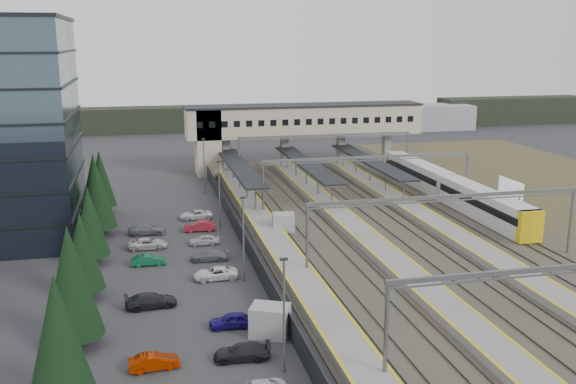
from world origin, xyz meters
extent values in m
plane|color=#2B2B2D|center=(0.00, 0.00, 0.00)|extent=(220.00, 220.00, 0.00)
cone|color=black|center=(-22.00, -26.00, 4.75)|extent=(3.90, 3.90, 7.50)
cylinder|color=black|center=(-22.00, -18.00, 0.60)|extent=(0.44, 0.44, 1.20)
cone|color=black|center=(-22.00, -18.00, 5.10)|extent=(4.26, 4.26, 8.20)
cylinder|color=black|center=(-22.00, -9.00, 0.60)|extent=(0.44, 0.44, 1.20)
cone|color=black|center=(-22.00, -9.00, 4.40)|extent=(3.54, 3.54, 6.80)
cylinder|color=black|center=(-22.00, 0.00, 0.60)|extent=(0.44, 0.44, 1.20)
cone|color=black|center=(-22.00, 0.00, 4.50)|extent=(3.64, 3.64, 7.00)
cylinder|color=black|center=(-22.00, 10.00, 0.60)|extent=(0.44, 0.44, 1.20)
cone|color=black|center=(-22.00, 10.00, 5.25)|extent=(4.42, 4.42, 8.50)
cylinder|color=black|center=(-22.00, 20.00, 0.60)|extent=(0.44, 0.44, 1.20)
cone|color=black|center=(-22.00, 20.00, 4.60)|extent=(3.74, 3.74, 7.20)
imported|color=#912000|center=(-16.50, -22.70, 0.56)|extent=(3.50, 1.53, 1.12)
imported|color=black|center=(-16.50, -12.10, 0.62)|extent=(4.41, 2.10, 1.24)
imported|color=#115734|center=(-16.50, -1.50, 0.55)|extent=(3.37, 1.18, 1.11)
imported|color=silver|center=(-16.50, 3.80, 0.57)|extent=(4.14, 1.93, 1.15)
imported|color=slate|center=(-16.50, 9.10, 0.61)|extent=(4.28, 1.86, 1.23)
imported|color=black|center=(-10.50, -22.70, 0.58)|extent=(4.11, 1.98, 1.15)
imported|color=navy|center=(-10.50, -17.40, 0.59)|extent=(3.50, 1.47, 1.18)
imported|color=white|center=(-10.50, -6.80, 0.57)|extent=(4.11, 1.91, 1.14)
imported|color=#5C5E64|center=(-10.50, -1.50, 0.56)|extent=(3.94, 1.82, 1.12)
imported|color=#B5B4BA|center=(-10.50, 3.80, 0.56)|extent=(3.36, 1.50, 1.12)
imported|color=maroon|center=(-10.50, 9.10, 0.61)|extent=(3.80, 1.58, 1.22)
imported|color=silver|center=(-10.50, 14.40, 0.56)|extent=(4.07, 1.98, 1.11)
cylinder|color=slate|center=(-8.00, -25.00, 4.00)|extent=(0.16, 0.16, 8.00)
cube|color=black|center=(-8.00, -25.00, 8.00)|extent=(0.50, 0.25, 0.15)
cylinder|color=slate|center=(-8.00, -8.00, 4.00)|extent=(0.16, 0.16, 8.00)
cube|color=black|center=(-8.00, -8.00, 8.00)|extent=(0.50, 0.25, 0.15)
cylinder|color=slate|center=(-8.00, 10.00, 4.00)|extent=(0.16, 0.16, 8.00)
cube|color=black|center=(-8.00, 10.00, 8.00)|extent=(0.50, 0.25, 0.15)
cylinder|color=slate|center=(-8.00, 28.00, 4.00)|extent=(0.16, 0.16, 8.00)
cube|color=black|center=(-8.00, 28.00, 8.00)|extent=(0.50, 0.25, 0.15)
cube|color=#26282B|center=(-6.50, 5.00, 1.00)|extent=(0.08, 90.00, 2.00)
cube|color=gray|center=(-7.85, -19.43, 1.19)|extent=(3.46, 3.07, 2.37)
cube|color=gray|center=(-1.11, 6.24, 1.14)|extent=(2.76, 2.40, 2.29)
cube|color=#37342C|center=(12.00, 5.00, 0.10)|extent=(34.00, 90.00, 0.20)
cube|color=#59544C|center=(-0.72, 5.00, 0.28)|extent=(0.08, 90.00, 0.14)
cube|color=#59544C|center=(0.72, 5.00, 0.28)|extent=(0.08, 90.00, 0.14)
cube|color=#59544C|center=(3.28, 5.00, 0.28)|extent=(0.08, 90.00, 0.14)
cube|color=#59544C|center=(4.72, 5.00, 0.28)|extent=(0.08, 90.00, 0.14)
cube|color=#59544C|center=(9.28, 5.00, 0.28)|extent=(0.08, 90.00, 0.14)
cube|color=#59544C|center=(10.72, 5.00, 0.28)|extent=(0.08, 90.00, 0.14)
cube|color=#59544C|center=(13.28, 5.00, 0.28)|extent=(0.08, 90.00, 0.14)
cube|color=#59544C|center=(14.72, 5.00, 0.28)|extent=(0.08, 90.00, 0.14)
cube|color=#59544C|center=(19.28, 5.00, 0.28)|extent=(0.08, 90.00, 0.14)
cube|color=#59544C|center=(20.72, 5.00, 0.28)|extent=(0.08, 90.00, 0.14)
cube|color=#59544C|center=(23.28, 5.00, 0.28)|extent=(0.08, 90.00, 0.14)
cube|color=#59544C|center=(24.72, 5.00, 0.28)|extent=(0.08, 90.00, 0.14)
cube|color=gray|center=(-3.00, 5.00, 0.45)|extent=(3.20, 82.00, 0.90)
cube|color=gold|center=(-4.45, 5.00, 0.91)|extent=(0.25, 82.00, 0.02)
cube|color=gold|center=(-1.55, 5.00, 0.91)|extent=(0.25, 82.00, 0.02)
cube|color=gray|center=(7.00, 5.00, 0.45)|extent=(3.20, 82.00, 0.90)
cube|color=gold|center=(5.55, 5.00, 0.91)|extent=(0.25, 82.00, 0.02)
cube|color=gold|center=(8.45, 5.00, 0.91)|extent=(0.25, 82.00, 0.02)
cube|color=gray|center=(17.00, 5.00, 0.45)|extent=(3.20, 82.00, 0.90)
cube|color=gold|center=(15.55, 5.00, 0.91)|extent=(0.25, 82.00, 0.02)
cube|color=gold|center=(18.45, 5.00, 0.91)|extent=(0.25, 82.00, 0.02)
cube|color=black|center=(-3.00, 27.00, 4.00)|extent=(3.00, 30.00, 0.25)
cube|color=slate|center=(-3.00, 27.00, 3.85)|extent=(3.10, 30.00, 0.12)
cylinder|color=slate|center=(-3.00, 14.00, 2.40)|extent=(0.20, 0.20, 3.10)
cylinder|color=slate|center=(-3.00, 20.50, 2.40)|extent=(0.20, 0.20, 3.10)
cylinder|color=slate|center=(-3.00, 27.00, 2.40)|extent=(0.20, 0.20, 3.10)
cylinder|color=slate|center=(-3.00, 33.50, 2.40)|extent=(0.20, 0.20, 3.10)
cylinder|color=slate|center=(-3.00, 40.00, 2.40)|extent=(0.20, 0.20, 3.10)
cube|color=black|center=(7.00, 27.00, 4.00)|extent=(3.00, 30.00, 0.25)
cube|color=slate|center=(7.00, 27.00, 3.85)|extent=(3.10, 30.00, 0.12)
cylinder|color=slate|center=(7.00, 14.00, 2.40)|extent=(0.20, 0.20, 3.10)
cylinder|color=slate|center=(7.00, 20.50, 2.40)|extent=(0.20, 0.20, 3.10)
cylinder|color=slate|center=(7.00, 27.00, 2.40)|extent=(0.20, 0.20, 3.10)
cylinder|color=slate|center=(7.00, 33.50, 2.40)|extent=(0.20, 0.20, 3.10)
cylinder|color=slate|center=(7.00, 40.00, 2.40)|extent=(0.20, 0.20, 3.10)
cube|color=black|center=(17.00, 27.00, 4.00)|extent=(3.00, 30.00, 0.25)
cube|color=slate|center=(17.00, 27.00, 3.85)|extent=(3.10, 30.00, 0.12)
cylinder|color=slate|center=(17.00, 14.00, 2.40)|extent=(0.20, 0.20, 3.10)
cylinder|color=slate|center=(17.00, 20.50, 2.40)|extent=(0.20, 0.20, 3.10)
cylinder|color=slate|center=(17.00, 27.00, 2.40)|extent=(0.20, 0.20, 3.10)
cylinder|color=slate|center=(17.00, 33.50, 2.40)|extent=(0.20, 0.20, 3.10)
cylinder|color=slate|center=(17.00, 40.00, 2.40)|extent=(0.20, 0.20, 3.10)
cube|color=tan|center=(10.50, 42.00, 8.50)|extent=(40.00, 6.00, 5.00)
cube|color=black|center=(10.50, 42.00, 11.05)|extent=(40.40, 6.40, 0.30)
cube|color=tan|center=(-6.00, 42.00, 5.50)|extent=(4.00, 6.00, 11.00)
cube|color=black|center=(-7.50, 38.98, 8.60)|extent=(1.00, 0.06, 1.00)
cube|color=black|center=(-5.50, 38.98, 8.60)|extent=(1.00, 0.06, 1.00)
cube|color=black|center=(-3.50, 38.98, 8.60)|extent=(1.00, 0.06, 1.00)
cube|color=black|center=(-1.50, 38.98, 8.60)|extent=(1.00, 0.06, 1.00)
cube|color=black|center=(0.50, 38.98, 8.60)|extent=(1.00, 0.06, 1.00)
cube|color=black|center=(2.50, 38.98, 8.60)|extent=(1.00, 0.06, 1.00)
cube|color=black|center=(4.50, 38.98, 8.60)|extent=(1.00, 0.06, 1.00)
cube|color=black|center=(6.50, 38.98, 8.60)|extent=(1.00, 0.06, 1.00)
cube|color=black|center=(8.50, 38.98, 8.60)|extent=(1.00, 0.06, 1.00)
cube|color=black|center=(10.50, 38.98, 8.60)|extent=(1.00, 0.06, 1.00)
cube|color=black|center=(12.50, 38.98, 8.60)|extent=(1.00, 0.06, 1.00)
cube|color=black|center=(14.50, 38.98, 8.60)|extent=(1.00, 0.06, 1.00)
cube|color=black|center=(16.50, 38.98, 8.60)|extent=(1.00, 0.06, 1.00)
cube|color=black|center=(18.50, 38.98, 8.60)|extent=(1.00, 0.06, 1.00)
cube|color=black|center=(20.50, 38.98, 8.60)|extent=(1.00, 0.06, 1.00)
cube|color=black|center=(22.50, 38.98, 8.60)|extent=(1.00, 0.06, 1.00)
cube|color=black|center=(24.50, 38.98, 8.60)|extent=(1.00, 0.06, 1.00)
cube|color=black|center=(26.50, 38.98, 8.60)|extent=(1.00, 0.06, 1.00)
cube|color=black|center=(28.50, 38.98, 8.60)|extent=(1.00, 0.06, 1.00)
cube|color=gray|center=(-4.50, 42.00, 3.00)|extent=(1.20, 1.60, 6.00)
cube|color=gray|center=(-3.00, 42.00, 3.00)|extent=(1.20, 1.60, 6.00)
cube|color=gray|center=(7.00, 42.00, 3.00)|extent=(1.20, 1.60, 6.00)
cube|color=gray|center=(17.00, 42.00, 3.00)|extent=(1.20, 1.60, 6.00)
cube|color=gray|center=(25.50, 42.00, 3.00)|extent=(1.20, 1.60, 6.00)
cylinder|color=slate|center=(-2.00, -28.00, 3.50)|extent=(0.28, 0.28, 7.00)
cylinder|color=slate|center=(-2.00, -8.00, 3.50)|extent=(0.28, 0.28, 7.00)
cylinder|color=slate|center=(26.00, -8.00, 3.50)|extent=(0.28, 0.28, 7.00)
cube|color=slate|center=(12.00, -8.00, 7.00)|extent=(28.40, 0.25, 0.35)
cube|color=slate|center=(12.00, -8.00, 6.60)|extent=(28.40, 0.12, 0.12)
cylinder|color=slate|center=(-2.00, 14.00, 3.50)|extent=(0.28, 0.28, 7.00)
cylinder|color=slate|center=(26.00, 14.00, 3.50)|extent=(0.28, 0.28, 7.00)
cube|color=slate|center=(12.00, 14.00, 7.00)|extent=(28.40, 0.25, 0.35)
cube|color=slate|center=(12.00, 14.00, 6.60)|extent=(28.40, 0.12, 0.12)
cylinder|color=slate|center=(-2.00, 34.00, 3.50)|extent=(0.28, 0.28, 7.00)
cylinder|color=slate|center=(26.00, 34.00, 3.50)|extent=(0.28, 0.28, 7.00)
cube|color=slate|center=(12.00, 34.00, 7.00)|extent=(28.40, 0.25, 0.35)
cube|color=slate|center=(12.00, 34.00, 6.60)|extent=(28.40, 0.12, 0.12)
cube|color=beige|center=(24.00, 5.37, 2.08)|extent=(2.78, 19.24, 3.57)
cube|color=black|center=(24.00, 5.37, 2.48)|extent=(2.84, 18.64, 0.89)
cube|color=slate|center=(24.00, 5.37, 0.55)|extent=(2.38, 17.84, 0.50)
cube|color=beige|center=(24.00, 25.21, 2.08)|extent=(2.78, 19.24, 3.57)
cube|color=black|center=(24.00, 25.21, 2.48)|extent=(2.84, 18.64, 0.89)
cube|color=slate|center=(24.00, 25.21, 0.55)|extent=(2.38, 17.84, 0.50)
cube|color=gold|center=(24.00, -4.15, 2.08)|extent=(2.80, 0.90, 3.57)
cylinder|color=slate|center=(29.10, 5.93, 1.43)|extent=(0.20, 0.20, 2.85)
cylinder|color=slate|center=(29.10, 10.28, 1.43)|extent=(0.20, 0.20, 2.85)
cube|color=white|center=(29.10, 8.11, 3.09)|extent=(0.25, 5.35, 2.68)
cube|color=black|center=(-10.00, 95.00, 3.00)|extent=(60.00, 8.00, 6.00)
cube|color=black|center=(40.00, 95.00, 2.50)|extent=(50.00, 8.00, 5.00)
cube|color=black|center=(80.00, 90.00, 3.50)|extent=(40.00, 8.00, 7.00)
cube|color=gray|center=(55.00, 85.00, 3.00)|extent=(18.00, 10.00, 6.00)
camera|label=1|loc=(-16.51, -63.29, 21.77)|focal=40.00mm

